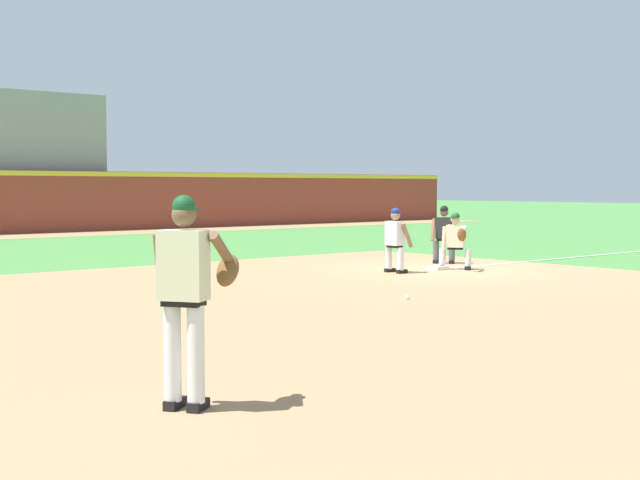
% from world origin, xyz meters
% --- Properties ---
extents(ground_plane, '(160.00, 160.00, 0.00)m').
position_xyz_m(ground_plane, '(0.00, 0.00, 0.00)').
color(ground_plane, '#47843D').
extents(infield_dirt_patch, '(18.00, 18.00, 0.01)m').
position_xyz_m(infield_dirt_patch, '(-5.70, -3.71, 0.00)').
color(infield_dirt_patch, '#A87F56').
rests_on(infield_dirt_patch, ground).
extents(warning_track_strip, '(48.00, 3.20, 0.01)m').
position_xyz_m(warning_track_strip, '(0.00, 20.00, 0.00)').
color(warning_track_strip, '#A87F56').
rests_on(warning_track_strip, ground).
extents(foul_line_stripe, '(13.75, 0.10, 0.00)m').
position_xyz_m(foul_line_stripe, '(6.88, 0.00, 0.01)').
color(foul_line_stripe, white).
rests_on(foul_line_stripe, ground).
extents(first_base_bag, '(0.38, 0.38, 0.09)m').
position_xyz_m(first_base_bag, '(0.00, 0.00, 0.04)').
color(first_base_bag, white).
rests_on(first_base_bag, ground).
extents(baseball, '(0.07, 0.07, 0.07)m').
position_xyz_m(baseball, '(-4.47, -3.37, 0.04)').
color(baseball, white).
rests_on(baseball, ground).
extents(pitcher, '(0.84, 0.57, 1.86)m').
position_xyz_m(pitcher, '(-11.37, -7.41, 1.06)').
color(pitcher, black).
rests_on(pitcher, ground).
extents(first_baseman, '(0.81, 1.03, 1.34)m').
position_xyz_m(first_baseman, '(0.29, -0.31, 0.73)').
color(first_baseman, black).
rests_on(first_baseman, ground).
extents(baserunner, '(0.46, 0.61, 1.46)m').
position_xyz_m(baserunner, '(-1.30, 0.08, 0.79)').
color(baserunner, black).
rests_on(baserunner, ground).
extents(umpire, '(0.64, 0.68, 1.46)m').
position_xyz_m(umpire, '(1.37, 1.01, 0.79)').
color(umpire, black).
rests_on(umpire, ground).
extents(outfield_wall, '(48.00, 0.54, 2.60)m').
position_xyz_m(outfield_wall, '(0.00, 22.00, 1.39)').
color(outfield_wall, brown).
rests_on(outfield_wall, ground).
extents(stadium_seating_block, '(6.47, 5.90, 6.00)m').
position_xyz_m(stadium_seating_block, '(0.00, 25.75, 3.02)').
color(stadium_seating_block, gray).
rests_on(stadium_seating_block, ground).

